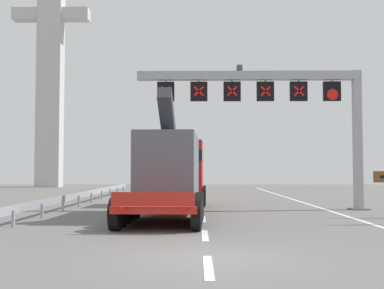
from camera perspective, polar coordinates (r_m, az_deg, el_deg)
The scene contains 7 objects.
ground at distance 11.61m, azimuth 2.08°, elevation -13.02°, with size 112.00×112.00×0.00m, color slate.
lane_markings at distance 32.66m, azimuth 1.06°, elevation -6.48°, with size 0.20×56.93×0.01m.
edge_line_right at distance 24.39m, azimuth 16.22°, elevation -7.58°, with size 0.20×63.00×0.01m, color silver.
overhead_lane_gantry at distance 25.76m, azimuth 9.71°, elevation 5.45°, with size 11.74×0.90×7.41m.
heavy_haul_truck_red at distance 23.83m, azimuth -2.12°, elevation -3.03°, with size 3.42×14.13×5.30m.
guardrail_left at distance 27.97m, azimuth -13.07°, elevation -5.86°, with size 0.13×35.41×0.76m.
bridge_pylon_distant at distance 61.55m, azimuth -16.04°, elevation 11.09°, with size 9.00×2.00×32.84m.
Camera 1 is at (-0.28, -11.43, 2.04)m, focal length 46.04 mm.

